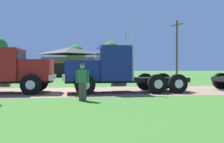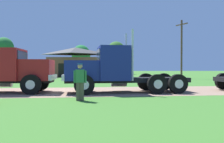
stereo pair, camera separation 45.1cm
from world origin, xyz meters
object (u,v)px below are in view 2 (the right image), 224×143
(visitor_by_barrel, at_px, (80,81))
(utility_pole_near, at_px, (182,48))
(truck_foreground_white, at_px, (111,71))
(shed_building, at_px, (75,63))
(truck_near_left, at_px, (6,71))

(visitor_by_barrel, xyz_separation_m, utility_pole_near, (13.62, 21.07, 3.39))
(truck_foreground_white, distance_m, shed_building, 26.95)
(truck_near_left, bearing_deg, truck_foreground_white, -5.08)
(truck_foreground_white, relative_size, visitor_by_barrel, 4.52)
(truck_foreground_white, distance_m, utility_pole_near, 21.45)
(truck_foreground_white, xyz_separation_m, shed_building, (-3.04, 26.76, 1.09))
(visitor_by_barrel, bearing_deg, utility_pole_near, 57.13)
(truck_foreground_white, distance_m, truck_near_left, 6.21)
(visitor_by_barrel, height_order, utility_pole_near, utility_pole_near)
(truck_near_left, distance_m, utility_pole_near, 25.02)
(utility_pole_near, bearing_deg, shed_building, 148.47)
(truck_near_left, height_order, utility_pole_near, utility_pole_near)
(truck_foreground_white, bearing_deg, visitor_by_barrel, -117.34)
(truck_foreground_white, bearing_deg, truck_near_left, 174.92)
(truck_foreground_white, height_order, truck_near_left, truck_near_left)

